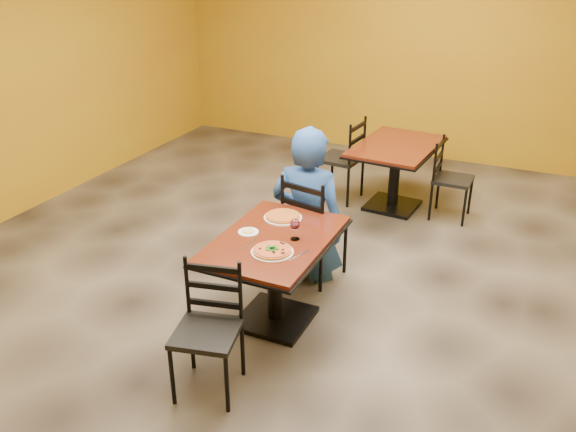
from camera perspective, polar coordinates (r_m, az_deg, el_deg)
The scene contains 18 objects.
floor at distance 5.31m, azimuth 1.14°, elevation -7.05°, with size 7.00×8.00×0.01m, color black.
wall_back at distance 8.43m, azimuth 12.61°, elevation 15.42°, with size 7.00×0.01×3.00m, color #A38112.
table_main at distance 4.64m, azimuth -1.29°, elevation -4.19°, with size 0.83×1.23×0.75m.
table_second at distance 6.80m, azimuth 10.17°, elevation 5.15°, with size 0.91×1.28×0.75m.
chair_main_near at distance 4.04m, azimuth -7.75°, elevation -11.01°, with size 0.41×0.41×0.91m, color black, non-canonical shape.
chair_main_far at distance 5.31m, azimuth 2.54°, elevation -0.94°, with size 0.45×0.45×1.00m, color black, non-canonical shape.
chair_second_left at distance 7.00m, azimuth 5.01°, elevation 5.42°, with size 0.44×0.44×0.97m, color black, non-canonical shape.
chair_second_right at distance 6.72m, azimuth 15.40°, elevation 3.32°, with size 0.40×0.40×0.88m, color black, non-canonical shape.
diner at distance 5.25m, azimuth 1.92°, elevation 1.18°, with size 0.68×0.44×1.40m, color navy.
plate_main at distance 4.33m, azimuth -1.50°, elevation -3.44°, with size 0.31×0.31×0.01m, color white.
pizza_main at distance 4.33m, azimuth -1.50°, elevation -3.25°, with size 0.28×0.28×0.02m, color maroon.
plate_far at distance 4.85m, azimuth -0.49°, elevation -0.15°, with size 0.31×0.31×0.01m, color white.
pizza_far at distance 4.85m, azimuth -0.49°, elevation 0.02°, with size 0.28×0.28×0.02m, color orange.
side_plate at distance 4.63m, azimuth -3.79°, elevation -1.53°, with size 0.16×0.16×0.01m, color white.
dip at distance 4.62m, azimuth -3.79°, elevation -1.43°, with size 0.09×0.09×0.01m, color tan.
wine_glass at distance 4.48m, azimuth 0.67°, elevation -1.18°, with size 0.08×0.08×0.18m, color white, non-canonical shape.
fork at distance 4.46m, azimuth -3.71°, elevation -2.67°, with size 0.01×0.19×0.00m, color silver.
knife at distance 4.29m, azimuth 1.01°, elevation -3.78°, with size 0.01×0.21×0.00m, color silver.
Camera 1 is at (1.78, -4.14, 2.81)m, focal length 37.45 mm.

